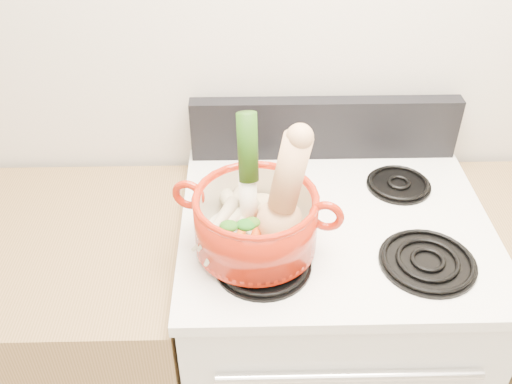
{
  "coord_description": "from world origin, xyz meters",
  "views": [
    {
      "loc": [
        -0.23,
        0.3,
        1.88
      ],
      "look_at": [
        -0.2,
        1.28,
        1.14
      ],
      "focal_mm": 40.0,
      "sensor_mm": 36.0,
      "label": 1
    }
  ],
  "objects_px": {
    "stove_body": "(322,343)",
    "dutch_oven": "(256,221)",
    "squash": "(280,189)",
    "leek": "(248,172)"
  },
  "relations": [
    {
      "from": "dutch_oven",
      "to": "leek",
      "type": "relative_size",
      "value": 0.95
    },
    {
      "from": "dutch_oven",
      "to": "stove_body",
      "type": "bearing_deg",
      "value": 41.98
    },
    {
      "from": "stove_body",
      "to": "squash",
      "type": "relative_size",
      "value": 3.39
    },
    {
      "from": "dutch_oven",
      "to": "squash",
      "type": "bearing_deg",
      "value": 9.12
    },
    {
      "from": "dutch_oven",
      "to": "squash",
      "type": "height_order",
      "value": "squash"
    },
    {
      "from": "stove_body",
      "to": "dutch_oven",
      "type": "bearing_deg",
      "value": -153.24
    },
    {
      "from": "stove_body",
      "to": "dutch_oven",
      "type": "relative_size",
      "value": 3.27
    },
    {
      "from": "leek",
      "to": "squash",
      "type": "bearing_deg",
      "value": -44.52
    },
    {
      "from": "stove_body",
      "to": "leek",
      "type": "relative_size",
      "value": 3.1
    },
    {
      "from": "squash",
      "to": "stove_body",
      "type": "bearing_deg",
      "value": 13.9
    }
  ]
}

